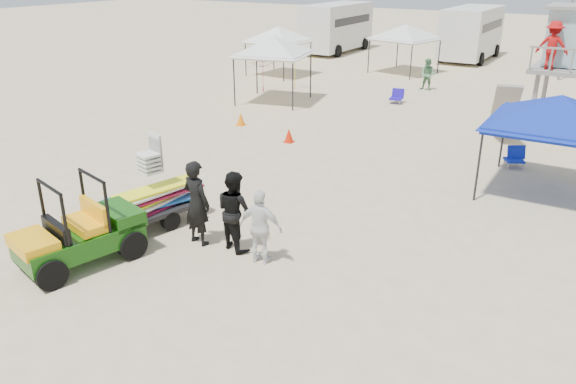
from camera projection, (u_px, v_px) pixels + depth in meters
The scene contains 20 objects.
ground at pixel (182, 303), 10.47m from camera, with size 140.00×140.00×0.00m, color beige.
utility_cart at pixel (76, 226), 11.54m from camera, with size 1.78×2.66×1.85m.
surf_trailer at pixel (156, 192), 13.40m from camera, with size 1.60×2.34×1.96m.
man_left at pixel (197, 203), 12.36m from camera, with size 0.71×0.47×1.96m, color black.
man_mid at pixel (235, 210), 12.18m from camera, with size 0.87×0.68×1.80m, color black.
man_right at pixel (261, 227), 11.61m from camera, with size 0.95×0.40×1.62m, color white.
canopy_blue at pixel (562, 100), 14.52m from camera, with size 3.28×3.28×3.13m.
canopy_white_a at pixel (273, 39), 24.59m from camera, with size 3.41×3.41×3.32m.
canopy_white_b at pixel (278, 29), 30.69m from camera, with size 2.95×2.95×3.06m.
canopy_white_c at pixel (406, 27), 31.33m from camera, with size 3.61×3.61×3.11m.
umbrella_a at pixel (262, 76), 27.28m from camera, with size 1.70×1.73×1.56m, color #AE1238.
umbrella_b at pixel (295, 70), 27.88m from camera, with size 2.04×2.08×1.87m, color yellow.
cone_near at pixel (241, 119), 21.81m from camera, with size 0.34×0.34×0.50m, color orange.
cone_far at pixel (289, 135), 19.74m from camera, with size 0.34×0.34×0.50m, color red.
beach_chair_a at pixel (397, 96), 25.24m from camera, with size 0.62×0.66×0.64m.
beach_chair_b at pixel (515, 156), 17.41m from camera, with size 0.72×0.80×0.64m.
rv_far_left at pixel (336, 25), 39.26m from camera, with size 2.64×6.80×3.25m.
rv_mid_left at pixel (472, 31), 36.11m from camera, with size 2.65×6.50×3.25m.
light_pole_left at pixel (572, 2), 28.83m from camera, with size 0.14×0.14×8.00m, color slate.
distant_beachgoers at pixel (564, 88), 24.23m from camera, with size 13.12×12.50×1.82m.
Camera 1 is at (6.33, -6.56, 5.89)m, focal length 35.00 mm.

